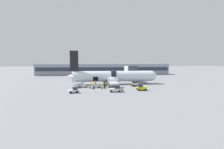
# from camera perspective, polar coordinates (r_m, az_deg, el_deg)

# --- Properties ---
(ground_plane) EXTENTS (500.00, 500.00, 0.00)m
(ground_plane) POSITION_cam_1_polar(r_m,az_deg,el_deg) (51.11, 0.35, -4.02)
(ground_plane) COLOR gray
(apron_marking_line) EXTENTS (20.21, 1.04, 0.01)m
(apron_marking_line) POSITION_cam_1_polar(r_m,az_deg,el_deg) (42.61, 0.99, -5.77)
(apron_marking_line) COLOR yellow
(apron_marking_line) RESTS_ON ground_plane
(terminal_strip) EXTENTS (80.73, 10.13, 6.72)m
(terminal_strip) POSITION_cam_1_polar(r_m,az_deg,el_deg) (94.51, -2.95, 2.01)
(terminal_strip) COLOR gray
(terminal_strip) RESTS_ON ground_plane
(jet_bridge_stub) EXTENTS (3.43, 10.48, 6.42)m
(jet_bridge_stub) POSITION_cam_1_polar(r_m,az_deg,el_deg) (60.10, 7.04, 1.84)
(jet_bridge_stub) COLOR #4C4C51
(jet_bridge_stub) RESTS_ON ground_plane
(airplane) EXTENTS (32.08, 24.97, 11.66)m
(airplane) POSITION_cam_1_polar(r_m,az_deg,el_deg) (52.76, -0.03, -0.76)
(airplane) COLOR silver
(airplane) RESTS_ON ground_plane
(baggage_tug_lead) EXTENTS (2.75, 3.19, 1.74)m
(baggage_tug_lead) POSITION_cam_1_polar(r_m,az_deg,el_deg) (49.33, 8.71, -3.53)
(baggage_tug_lead) COLOR silver
(baggage_tug_lead) RESTS_ON ground_plane
(baggage_tug_mid) EXTENTS (2.74, 1.97, 1.74)m
(baggage_tug_mid) POSITION_cam_1_polar(r_m,az_deg,el_deg) (42.20, 11.06, -4.95)
(baggage_tug_mid) COLOR yellow
(baggage_tug_mid) RESTS_ON ground_plane
(baggage_tug_rear) EXTENTS (2.75, 2.35, 1.44)m
(baggage_tug_rear) POSITION_cam_1_polar(r_m,az_deg,el_deg) (39.36, -14.39, -5.88)
(baggage_tug_rear) COLOR silver
(baggage_tug_rear) RESTS_ON ground_plane
(baggage_tug_spare) EXTENTS (3.23, 2.07, 1.72)m
(baggage_tug_spare) POSITION_cam_1_polar(r_m,az_deg,el_deg) (39.21, 1.41, -5.60)
(baggage_tug_spare) COLOR silver
(baggage_tug_spare) RESTS_ON ground_plane
(baggage_cart_loading) EXTENTS (3.46, 2.22, 1.10)m
(baggage_cart_loading) POSITION_cam_1_polar(r_m,az_deg,el_deg) (45.95, -5.88, -4.32)
(baggage_cart_loading) COLOR #B7BABF
(baggage_cart_loading) RESTS_ON ground_plane
(baggage_cart_queued) EXTENTS (4.17, 2.80, 1.05)m
(baggage_cart_queued) POSITION_cam_1_polar(r_m,az_deg,el_deg) (47.64, -11.54, -4.12)
(baggage_cart_queued) COLOR #B7BABF
(baggage_cart_queued) RESTS_ON ground_plane
(ground_crew_loader_a) EXTENTS (0.47, 0.55, 1.60)m
(ground_crew_loader_a) POSITION_cam_1_polar(r_m,az_deg,el_deg) (43.02, -3.84, -4.54)
(ground_crew_loader_a) COLOR #1E2338
(ground_crew_loader_a) RESTS_ON ground_plane
(ground_crew_loader_b) EXTENTS (0.57, 0.45, 1.62)m
(ground_crew_loader_b) POSITION_cam_1_polar(r_m,az_deg,el_deg) (44.48, -8.31, -4.26)
(ground_crew_loader_b) COLOR black
(ground_crew_loader_b) RESTS_ON ground_plane
(ground_crew_driver) EXTENTS (0.56, 0.56, 1.75)m
(ground_crew_driver) POSITION_cam_1_polar(r_m,az_deg,el_deg) (46.18, -2.36, -3.81)
(ground_crew_driver) COLOR black
(ground_crew_driver) RESTS_ON ground_plane
(ground_crew_supervisor) EXTENTS (0.60, 0.58, 1.84)m
(ground_crew_supervisor) POSITION_cam_1_polar(r_m,az_deg,el_deg) (48.42, -6.36, -3.38)
(ground_crew_supervisor) COLOR #1E2338
(ground_crew_supervisor) RESTS_ON ground_plane
(suitcase_on_tarmac_upright) EXTENTS (0.48, 0.28, 0.71)m
(suitcase_on_tarmac_upright) POSITION_cam_1_polar(r_m,az_deg,el_deg) (43.66, -7.07, -5.15)
(suitcase_on_tarmac_upright) COLOR #1E2347
(suitcase_on_tarmac_upright) RESTS_ON ground_plane
(suitcase_on_tarmac_spare) EXTENTS (0.55, 0.37, 0.86)m
(suitcase_on_tarmac_spare) POSITION_cam_1_polar(r_m,az_deg,el_deg) (44.28, -2.86, -4.89)
(suitcase_on_tarmac_spare) COLOR #14472D
(suitcase_on_tarmac_spare) RESTS_ON ground_plane
(safety_cone_nose) EXTENTS (0.45, 0.45, 0.68)m
(safety_cone_nose) POSITION_cam_1_polar(r_m,az_deg,el_deg) (56.91, 16.31, -3.00)
(safety_cone_nose) COLOR black
(safety_cone_nose) RESTS_ON ground_plane
(safety_cone_engine_left) EXTENTS (0.52, 0.52, 0.69)m
(safety_cone_engine_left) POSITION_cam_1_polar(r_m,az_deg,el_deg) (40.94, 1.64, -5.74)
(safety_cone_engine_left) COLOR black
(safety_cone_engine_left) RESTS_ON ground_plane
(safety_cone_wingtip) EXTENTS (0.59, 0.59, 0.65)m
(safety_cone_wingtip) POSITION_cam_1_polar(r_m,az_deg,el_deg) (46.09, 2.32, -4.60)
(safety_cone_wingtip) COLOR black
(safety_cone_wingtip) RESTS_ON ground_plane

